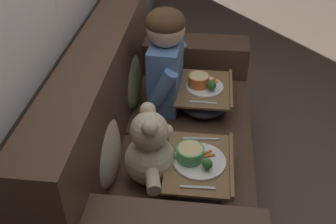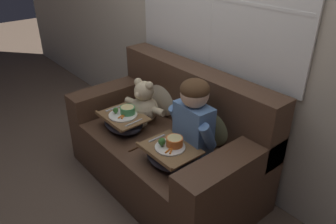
{
  "view_description": "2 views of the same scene",
  "coord_description": "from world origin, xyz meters",
  "px_view_note": "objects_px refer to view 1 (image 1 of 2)",
  "views": [
    {
      "loc": [
        -1.55,
        -0.18,
        1.8
      ],
      "look_at": [
        0.01,
        -0.01,
        0.61
      ],
      "focal_mm": 42.0,
      "sensor_mm": 36.0,
      "label": 1
    },
    {
      "loc": [
        1.73,
        -1.39,
        1.89
      ],
      "look_at": [
        -0.03,
        0.08,
        0.64
      ],
      "focal_mm": 35.0,
      "sensor_mm": 36.0,
      "label": 2
    }
  ],
  "objects_px": {
    "child_figure": "(166,55)",
    "lap_tray_child": "(204,95)",
    "couch": "(155,151)",
    "throw_pillow_behind_child": "(128,74)",
    "lap_tray_teddy": "(198,170)",
    "teddy_bear": "(151,152)",
    "throw_pillow_behind_teddy": "(102,144)"
  },
  "relations": [
    {
      "from": "couch",
      "to": "teddy_bear",
      "type": "relative_size",
      "value": 3.95
    },
    {
      "from": "teddy_bear",
      "to": "lap_tray_teddy",
      "type": "distance_m",
      "value": 0.23
    },
    {
      "from": "couch",
      "to": "teddy_bear",
      "type": "height_order",
      "value": "couch"
    },
    {
      "from": "teddy_bear",
      "to": "lap_tray_child",
      "type": "distance_m",
      "value": 0.64
    },
    {
      "from": "throw_pillow_behind_teddy",
      "to": "lap_tray_child",
      "type": "relative_size",
      "value": 1.05
    },
    {
      "from": "couch",
      "to": "throw_pillow_behind_child",
      "type": "xyz_separation_m",
      "value": [
        0.3,
        0.19,
        0.29
      ]
    },
    {
      "from": "lap_tray_child",
      "to": "lap_tray_teddy",
      "type": "relative_size",
      "value": 0.98
    },
    {
      "from": "child_figure",
      "to": "teddy_bear",
      "type": "bearing_deg",
      "value": -179.6
    },
    {
      "from": "lap_tray_teddy",
      "to": "lap_tray_child",
      "type": "bearing_deg",
      "value": -0.07
    },
    {
      "from": "throw_pillow_behind_child",
      "to": "child_figure",
      "type": "height_order",
      "value": "child_figure"
    },
    {
      "from": "throw_pillow_behind_child",
      "to": "throw_pillow_behind_teddy",
      "type": "xyz_separation_m",
      "value": [
        -0.6,
        0.0,
        0.0
      ]
    },
    {
      "from": "lap_tray_teddy",
      "to": "teddy_bear",
      "type": "bearing_deg",
      "value": 89.73
    },
    {
      "from": "child_figure",
      "to": "lap_tray_child",
      "type": "height_order",
      "value": "child_figure"
    },
    {
      "from": "couch",
      "to": "throw_pillow_behind_child",
      "type": "bearing_deg",
      "value": 32.23
    },
    {
      "from": "throw_pillow_behind_child",
      "to": "lap_tray_teddy",
      "type": "distance_m",
      "value": 0.74
    },
    {
      "from": "throw_pillow_behind_teddy",
      "to": "lap_tray_teddy",
      "type": "xyz_separation_m",
      "value": [
        0.0,
        -0.43,
        -0.11
      ]
    },
    {
      "from": "child_figure",
      "to": "teddy_bear",
      "type": "relative_size",
      "value": 1.4
    },
    {
      "from": "child_figure",
      "to": "lap_tray_child",
      "type": "distance_m",
      "value": 0.33
    },
    {
      "from": "teddy_bear",
      "to": "lap_tray_child",
      "type": "height_order",
      "value": "teddy_bear"
    },
    {
      "from": "lap_tray_child",
      "to": "child_figure",
      "type": "bearing_deg",
      "value": 90.0
    },
    {
      "from": "throw_pillow_behind_child",
      "to": "lap_tray_child",
      "type": "height_order",
      "value": "throw_pillow_behind_child"
    },
    {
      "from": "couch",
      "to": "teddy_bear",
      "type": "distance_m",
      "value": 0.4
    },
    {
      "from": "child_figure",
      "to": "teddy_bear",
      "type": "distance_m",
      "value": 0.61
    },
    {
      "from": "lap_tray_teddy",
      "to": "child_figure",
      "type": "bearing_deg",
      "value": 19.89
    },
    {
      "from": "throw_pillow_behind_child",
      "to": "lap_tray_child",
      "type": "relative_size",
      "value": 1.06
    },
    {
      "from": "teddy_bear",
      "to": "throw_pillow_behind_teddy",
      "type": "bearing_deg",
      "value": 90.31
    },
    {
      "from": "throw_pillow_behind_child",
      "to": "child_figure",
      "type": "distance_m",
      "value": 0.25
    },
    {
      "from": "couch",
      "to": "child_figure",
      "type": "bearing_deg",
      "value": -5.13
    },
    {
      "from": "throw_pillow_behind_teddy",
      "to": "lap_tray_teddy",
      "type": "height_order",
      "value": "throw_pillow_behind_teddy"
    },
    {
      "from": "child_figure",
      "to": "lap_tray_child",
      "type": "xyz_separation_m",
      "value": [
        -0.0,
        -0.22,
        -0.24
      ]
    },
    {
      "from": "throw_pillow_behind_teddy",
      "to": "lap_tray_child",
      "type": "bearing_deg",
      "value": -35.87
    },
    {
      "from": "throw_pillow_behind_child",
      "to": "lap_tray_child",
      "type": "xyz_separation_m",
      "value": [
        -0.0,
        -0.43,
        -0.11
      ]
    }
  ]
}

